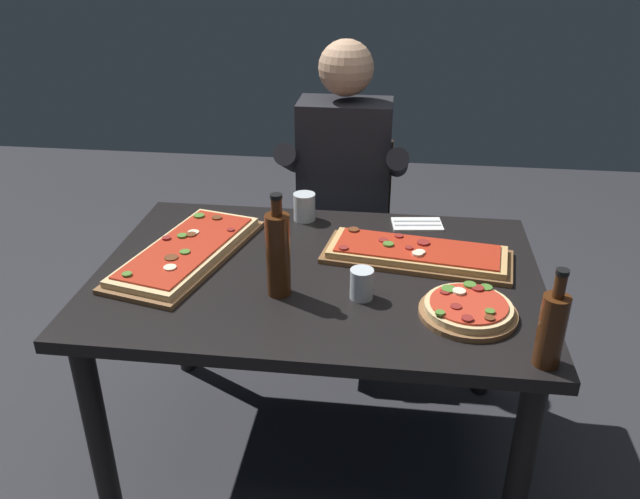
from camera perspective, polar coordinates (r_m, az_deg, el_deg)
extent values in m
plane|color=#2D2D33|center=(2.50, -0.15, -16.88)|extent=(6.40, 6.40, 0.00)
cube|color=black|center=(2.07, -0.17, -2.35)|extent=(1.40, 0.96, 0.04)
cylinder|color=black|center=(2.14, -18.98, -15.18)|extent=(0.07, 0.07, 0.70)
cylinder|color=black|center=(2.00, 17.14, -18.35)|extent=(0.07, 0.07, 0.70)
cylinder|color=black|center=(2.73, -12.14, -4.20)|extent=(0.07, 0.07, 0.70)
cylinder|color=black|center=(2.62, 14.64, -5.90)|extent=(0.07, 0.07, 0.70)
cube|color=brown|center=(2.15, 8.51, -0.65)|extent=(0.64, 0.32, 0.02)
cube|color=tan|center=(2.14, 8.54, -0.22)|extent=(0.59, 0.28, 0.02)
cube|color=#B72D19|center=(2.13, 8.57, 0.09)|extent=(0.55, 0.25, 0.01)
cylinder|color=maroon|center=(2.10, 2.09, 0.14)|extent=(0.03, 0.03, 0.01)
cylinder|color=#4C7F2D|center=(2.14, 6.04, 0.47)|extent=(0.04, 0.04, 0.01)
cylinder|color=beige|center=(2.10, 8.80, -0.23)|extent=(0.03, 0.03, 0.01)
cylinder|color=maroon|center=(2.17, 5.58, 0.84)|extent=(0.03, 0.03, 0.00)
cylinder|color=brown|center=(2.23, 2.97, 1.76)|extent=(0.04, 0.04, 0.01)
cylinder|color=maroon|center=(2.16, 9.08, 0.60)|extent=(0.04, 0.04, 0.01)
cylinder|color=maroon|center=(2.12, 7.84, 0.16)|extent=(0.03, 0.03, 0.01)
cylinder|color=beige|center=(2.09, 8.59, -0.36)|extent=(0.04, 0.04, 0.01)
cylinder|color=maroon|center=(2.20, 6.96, 1.20)|extent=(0.03, 0.03, 0.01)
cube|color=brown|center=(2.19, -11.61, -0.43)|extent=(0.41, 0.67, 0.02)
cube|color=#E5C184|center=(2.18, -11.65, -0.01)|extent=(0.37, 0.63, 0.02)
cube|color=#B72D19|center=(2.17, -11.68, 0.30)|extent=(0.33, 0.57, 0.01)
cylinder|color=brown|center=(2.24, -11.30, 1.31)|extent=(0.04, 0.04, 0.01)
cylinder|color=#4C7F2D|center=(2.12, -11.81, -0.20)|extent=(0.03, 0.03, 0.01)
cylinder|color=beige|center=(2.04, -13.07, -1.55)|extent=(0.04, 0.04, 0.00)
cylinder|color=#4C7F2D|center=(2.03, -16.63, -2.11)|extent=(0.03, 0.03, 0.01)
cylinder|color=#4C7F2D|center=(2.37, -10.61, 2.94)|extent=(0.04, 0.04, 0.01)
cylinder|color=#4C7F2D|center=(2.23, -12.06, 1.19)|extent=(0.03, 0.03, 0.01)
cylinder|color=maroon|center=(2.23, -13.38, 0.98)|extent=(0.03, 0.03, 0.01)
cylinder|color=maroon|center=(2.25, -7.87, 1.74)|extent=(0.03, 0.03, 0.00)
cylinder|color=beige|center=(2.25, -11.09, 1.50)|extent=(0.04, 0.04, 0.00)
cylinder|color=brown|center=(2.10, -12.98, -0.70)|extent=(0.04, 0.04, 0.00)
cylinder|color=brown|center=(2.35, -9.08, 2.79)|extent=(0.04, 0.04, 0.01)
cylinder|color=brown|center=(1.88, 12.87, -5.47)|extent=(0.28, 0.28, 0.02)
cylinder|color=#E5C184|center=(1.87, 12.93, -5.00)|extent=(0.25, 0.25, 0.02)
cylinder|color=red|center=(1.86, 12.97, -4.66)|extent=(0.22, 0.22, 0.01)
cylinder|color=#4C7F2D|center=(1.83, 14.74, -5.31)|extent=(0.03, 0.03, 0.01)
cylinder|color=beige|center=(1.90, 12.15, -3.63)|extent=(0.04, 0.04, 0.01)
cylinder|color=#4C7F2D|center=(1.79, 10.52, -5.51)|extent=(0.03, 0.03, 0.01)
cylinder|color=#4C7F2D|center=(1.94, 13.06, -3.04)|extent=(0.04, 0.04, 0.01)
cylinder|color=#4C7F2D|center=(1.91, 11.26, -3.43)|extent=(0.04, 0.04, 0.01)
cylinder|color=maroon|center=(1.83, 11.88, -4.92)|extent=(0.03, 0.03, 0.00)
cylinder|color=brown|center=(1.80, 14.71, -5.85)|extent=(0.03, 0.03, 0.01)
cylinder|color=#4C7F2D|center=(1.94, 14.41, -3.24)|extent=(0.04, 0.04, 0.00)
cylinder|color=maroon|center=(1.78, 12.85, -5.95)|extent=(0.03, 0.03, 0.01)
cylinder|color=maroon|center=(1.89, 10.94, -3.68)|extent=(0.03, 0.03, 0.00)
cylinder|color=maroon|center=(1.93, 13.72, -3.32)|extent=(0.04, 0.04, 0.01)
cylinder|color=#47230F|center=(1.88, -3.71, -0.52)|extent=(0.07, 0.07, 0.25)
cylinder|color=#47230F|center=(1.82, -3.85, 3.77)|extent=(0.03, 0.03, 0.05)
cylinder|color=black|center=(1.80, -3.88, 4.70)|extent=(0.04, 0.04, 0.01)
cylinder|color=#47230F|center=(1.69, 19.69, -6.79)|extent=(0.07, 0.07, 0.20)
cylinder|color=#47230F|center=(1.63, 20.38, -3.01)|extent=(0.03, 0.03, 0.06)
cylinder|color=black|center=(1.61, 20.59, -1.87)|extent=(0.03, 0.03, 0.01)
cylinder|color=silver|center=(1.90, 3.69, -3.04)|extent=(0.07, 0.07, 0.09)
cylinder|color=silver|center=(2.39, -1.38, 3.78)|extent=(0.08, 0.08, 0.10)
cube|color=white|center=(2.39, 8.55, 2.21)|extent=(0.19, 0.13, 0.01)
cube|color=silver|center=(2.37, 8.61, 2.15)|extent=(0.17, 0.03, 0.00)
cube|color=silver|center=(2.40, 8.50, 2.51)|extent=(0.17, 0.04, 0.00)
cube|color=black|center=(2.89, 2.02, 0.14)|extent=(0.44, 0.44, 0.04)
cube|color=black|center=(2.98, 2.45, 5.82)|extent=(0.40, 0.04, 0.42)
cylinder|color=black|center=(2.86, -2.22, -5.38)|extent=(0.04, 0.04, 0.41)
cylinder|color=black|center=(2.83, 5.44, -5.87)|extent=(0.04, 0.04, 0.41)
cylinder|color=black|center=(3.18, -1.13, -1.75)|extent=(0.04, 0.04, 0.41)
cylinder|color=black|center=(3.16, 5.72, -2.15)|extent=(0.04, 0.04, 0.41)
cylinder|color=#23232D|center=(2.84, -0.40, -5.06)|extent=(0.11, 0.11, 0.45)
cylinder|color=#23232D|center=(2.83, 3.64, -5.32)|extent=(0.11, 0.11, 0.45)
cube|color=#23232D|center=(2.76, 1.86, 0.69)|extent=(0.34, 0.40, 0.12)
cube|color=#232328|center=(2.73, 2.16, 7.65)|extent=(0.38, 0.22, 0.52)
sphere|color=tan|center=(2.63, 2.31, 15.69)|extent=(0.22, 0.22, 0.22)
cylinder|color=#232328|center=(2.70, -2.62, 8.01)|extent=(0.09, 0.31, 0.21)
cylinder|color=#232328|center=(2.67, 6.82, 7.58)|extent=(0.09, 0.31, 0.21)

